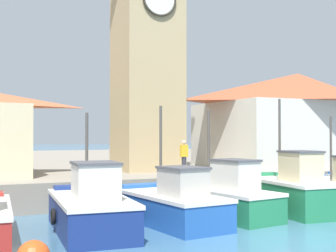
{
  "coord_description": "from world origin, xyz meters",
  "views": [
    {
      "loc": [
        -9.49,
        -10.7,
        3.04
      ],
      "look_at": [
        -0.06,
        9.74,
        3.5
      ],
      "focal_mm": 50.0,
      "sensor_mm": 36.0,
      "label": 1
    }
  ],
  "objects_px": {
    "fishing_boat_left_inner": "(171,204)",
    "fishing_boat_mid_left": "(221,197)",
    "fishing_boat_left_outer": "(90,209)",
    "fishing_boat_center": "(289,191)",
    "dock_worker_near_tower": "(184,157)",
    "clock_tower": "(147,36)",
    "warehouse_right": "(298,119)"
  },
  "relations": [
    {
      "from": "fishing_boat_left_inner",
      "to": "fishing_boat_mid_left",
      "type": "relative_size",
      "value": 0.95
    },
    {
      "from": "fishing_boat_left_inner",
      "to": "fishing_boat_center",
      "type": "distance_m",
      "value": 5.28
    },
    {
      "from": "fishing_boat_left_inner",
      "to": "fishing_boat_center",
      "type": "relative_size",
      "value": 1.07
    },
    {
      "from": "fishing_boat_mid_left",
      "to": "fishing_boat_center",
      "type": "xyz_separation_m",
      "value": [
        2.91,
        -0.37,
        0.12
      ]
    },
    {
      "from": "fishing_boat_left_inner",
      "to": "fishing_boat_mid_left",
      "type": "distance_m",
      "value": 2.43
    },
    {
      "from": "fishing_boat_mid_left",
      "to": "warehouse_right",
      "type": "relative_size",
      "value": 0.47
    },
    {
      "from": "fishing_boat_mid_left",
      "to": "fishing_boat_left_outer",
      "type": "bearing_deg",
      "value": -171.77
    },
    {
      "from": "fishing_boat_mid_left",
      "to": "fishing_boat_center",
      "type": "relative_size",
      "value": 1.12
    },
    {
      "from": "fishing_boat_center",
      "to": "clock_tower",
      "type": "distance_m",
      "value": 11.43
    },
    {
      "from": "warehouse_right",
      "to": "clock_tower",
      "type": "bearing_deg",
      "value": 176.66
    },
    {
      "from": "fishing_boat_left_outer",
      "to": "fishing_boat_center",
      "type": "distance_m",
      "value": 8.14
    },
    {
      "from": "fishing_boat_left_outer",
      "to": "dock_worker_near_tower",
      "type": "relative_size",
      "value": 3.22
    },
    {
      "from": "fishing_boat_left_outer",
      "to": "warehouse_right",
      "type": "distance_m",
      "value": 17.43
    },
    {
      "from": "fishing_boat_left_inner",
      "to": "fishing_boat_mid_left",
      "type": "xyz_separation_m",
      "value": [
        2.36,
        0.58,
        0.03
      ]
    },
    {
      "from": "fishing_boat_center",
      "to": "warehouse_right",
      "type": "relative_size",
      "value": 0.42
    },
    {
      "from": "dock_worker_near_tower",
      "to": "warehouse_right",
      "type": "bearing_deg",
      "value": 17.3
    },
    {
      "from": "fishing_boat_left_inner",
      "to": "clock_tower",
      "type": "relative_size",
      "value": 0.34
    },
    {
      "from": "fishing_boat_mid_left",
      "to": "warehouse_right",
      "type": "xyz_separation_m",
      "value": [
        9.89,
        7.27,
        3.34
      ]
    },
    {
      "from": "fishing_boat_left_outer",
      "to": "dock_worker_near_tower",
      "type": "xyz_separation_m",
      "value": [
        5.89,
        5.16,
        1.3
      ]
    },
    {
      "from": "fishing_boat_center",
      "to": "clock_tower",
      "type": "height_order",
      "value": "clock_tower"
    },
    {
      "from": "fishing_boat_left_outer",
      "to": "dock_worker_near_tower",
      "type": "bearing_deg",
      "value": 41.22
    },
    {
      "from": "dock_worker_near_tower",
      "to": "fishing_boat_mid_left",
      "type": "bearing_deg",
      "value": -98.59
    },
    {
      "from": "clock_tower",
      "to": "warehouse_right",
      "type": "xyz_separation_m",
      "value": [
        9.69,
        -0.56,
        -4.26
      ]
    },
    {
      "from": "fishing_boat_left_outer",
      "to": "fishing_boat_mid_left",
      "type": "distance_m",
      "value": 5.28
    },
    {
      "from": "clock_tower",
      "to": "warehouse_right",
      "type": "relative_size",
      "value": 1.31
    },
    {
      "from": "fishing_boat_left_outer",
      "to": "clock_tower",
      "type": "distance_m",
      "value": 12.68
    },
    {
      "from": "fishing_boat_center",
      "to": "dock_worker_near_tower",
      "type": "distance_m",
      "value": 5.41
    },
    {
      "from": "fishing_boat_mid_left",
      "to": "clock_tower",
      "type": "xyz_separation_m",
      "value": [
        0.2,
        7.84,
        7.61
      ]
    },
    {
      "from": "fishing_boat_mid_left",
      "to": "fishing_boat_center",
      "type": "height_order",
      "value": "fishing_boat_center"
    },
    {
      "from": "fishing_boat_center",
      "to": "fishing_boat_left_inner",
      "type": "bearing_deg",
      "value": -177.71
    },
    {
      "from": "fishing_boat_mid_left",
      "to": "dock_worker_near_tower",
      "type": "relative_size",
      "value": 3.33
    },
    {
      "from": "clock_tower",
      "to": "warehouse_right",
      "type": "distance_m",
      "value": 10.6
    }
  ]
}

